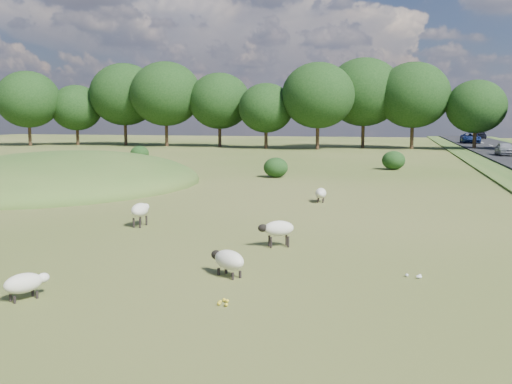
# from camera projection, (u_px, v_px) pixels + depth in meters

# --- Properties ---
(ground) EXTENTS (160.00, 160.00, 0.00)m
(ground) POSITION_uv_depth(u_px,v_px,m) (283.00, 176.00, 39.37)
(ground) COLOR #3B531A
(ground) RESTS_ON ground
(mound) EXTENTS (16.00, 20.00, 4.00)m
(mound) POSITION_uv_depth(u_px,v_px,m) (63.00, 184.00, 34.51)
(mound) COLOR #33561E
(mound) RESTS_ON ground
(treeline) EXTENTS (96.28, 14.66, 11.70)m
(treeline) POSITION_uv_depth(u_px,v_px,m) (329.00, 97.00, 72.88)
(treeline) COLOR black
(treeline) RESTS_ON ground
(shrubs) EXTENTS (24.67, 12.84, 1.46)m
(shrubs) POSITION_uv_depth(u_px,v_px,m) (265.00, 159.00, 45.32)
(shrubs) COLOR black
(shrubs) RESTS_ON ground
(sheep_0) EXTENTS (1.19, 0.86, 0.83)m
(sheep_0) POSITION_uv_depth(u_px,v_px,m) (278.00, 229.00, 17.83)
(sheep_0) COLOR beige
(sheep_0) RESTS_ON ground
(sheep_1) EXTENTS (0.58, 1.19, 0.68)m
(sheep_1) POSITION_uv_depth(u_px,v_px,m) (321.00, 193.00, 27.26)
(sheep_1) COLOR beige
(sheep_1) RESTS_ON ground
(sheep_2) EXTENTS (0.83, 1.07, 0.60)m
(sheep_2) POSITION_uv_depth(u_px,v_px,m) (25.00, 283.00, 12.70)
(sheep_2) COLOR beige
(sheep_2) RESTS_ON ground
(sheep_3) EXTENTS (0.54, 1.21, 0.88)m
(sheep_3) POSITION_uv_depth(u_px,v_px,m) (140.00, 210.00, 21.22)
(sheep_3) COLOR beige
(sheep_3) RESTS_ON ground
(sheep_4) EXTENTS (1.19, 0.99, 0.69)m
(sheep_4) POSITION_uv_depth(u_px,v_px,m) (228.00, 260.00, 14.56)
(sheep_4) COLOR beige
(sheep_4) RESTS_ON ground
(car_0) EXTENTS (2.50, 5.43, 1.51)m
(car_0) POSITION_uv_depth(u_px,v_px,m) (470.00, 138.00, 83.58)
(car_0) COLOR navy
(car_0) RESTS_ON road
(car_1) EXTENTS (1.79, 4.39, 1.28)m
(car_1) POSITION_uv_depth(u_px,v_px,m) (480.00, 135.00, 100.63)
(car_1) COLOR black
(car_1) RESTS_ON road
(car_3) EXTENTS (1.57, 3.89, 1.33)m
(car_3) POSITION_uv_depth(u_px,v_px,m) (505.00, 149.00, 56.79)
(car_3) COLOR #9D9FA4
(car_3) RESTS_ON road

